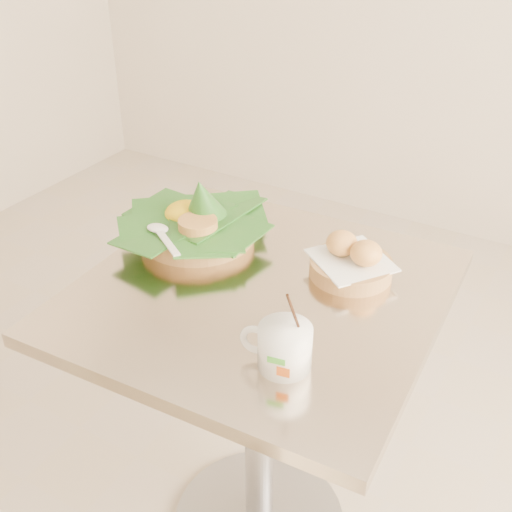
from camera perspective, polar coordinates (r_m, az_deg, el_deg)
The scene contains 5 objects.
floor at distance 1.90m, azimuth -4.93°, elevation -19.96°, with size 3.60×3.60×0.00m, color beige.
cafe_table at distance 1.43m, azimuth 0.35°, elevation -10.22°, with size 0.73×0.73×0.75m.
rice_basket at distance 1.45m, azimuth -5.32°, elevation 3.12°, with size 0.32×0.32×0.16m.
bread_basket at distance 1.33m, azimuth 8.50°, elevation -0.50°, with size 0.20×0.20×0.09m.
coffee_mug at distance 1.08m, azimuth 2.44°, elevation -7.98°, with size 0.13×0.10×0.16m.
Camera 1 is at (0.72, -0.93, 1.48)m, focal length 45.00 mm.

